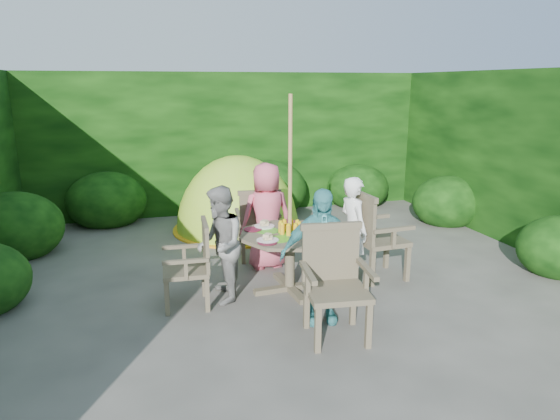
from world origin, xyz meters
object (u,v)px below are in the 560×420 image
object	(u,v)px
child_right	(353,230)
dome_tent	(239,229)
child_left	(220,245)
patio_table	(290,242)
garden_chair_left	(193,263)
child_front	(320,256)
garden_chair_right	(374,234)
parasol_pole	(290,197)
garden_chair_back	(258,223)
child_back	(267,216)
garden_chair_front	(335,280)

from	to	relation	value
child_right	dome_tent	xyz separation A→B (m)	(-0.87, 2.53, -0.63)
child_right	child_left	distance (m)	1.60
patio_table	garden_chair_left	bearing A→B (deg)	-174.99
dome_tent	child_front	bearing A→B (deg)	-96.01
child_right	child_left	size ratio (longest dim) A/B	1.00
patio_table	garden_chair_right	distance (m)	1.09
dome_tent	child_left	bearing A→B (deg)	-113.53
patio_table	parasol_pole	xyz separation A→B (m)	(-0.00, -0.00, 0.52)
dome_tent	garden_chair_back	bearing A→B (deg)	-99.29
child_back	dome_tent	world-z (taller)	child_back
child_right	child_back	xyz separation A→B (m)	(-0.86, 0.74, 0.05)
child_left	child_back	xyz separation A→B (m)	(0.74, 0.86, 0.05)
garden_chair_left	child_right	distance (m)	1.91
garden_chair_left	child_left	size ratio (longest dim) A/B	0.69
garden_chair_left	child_right	size ratio (longest dim) A/B	0.69
dome_tent	child_right	bearing A→B (deg)	-79.32
child_front	child_right	bearing A→B (deg)	57.73
garden_chair_front	dome_tent	distance (m)	3.73
patio_table	garden_chair_right	bearing A→B (deg)	4.48
garden_chair_left	garden_chair_back	xyz separation A→B (m)	(1.00, 1.19, 0.04)
patio_table	child_back	bearing A→B (deg)	94.72
parasol_pole	garden_chair_right	world-z (taller)	parasol_pole
garden_chair_back	child_left	world-z (taller)	child_left
child_right	child_front	world-z (taller)	child_front
garden_chair_front	child_back	bearing A→B (deg)	101.62
parasol_pole	garden_chair_left	world-z (taller)	parasol_pole
child_left	child_front	xyz separation A→B (m)	(0.86, -0.74, 0.04)
child_left	garden_chair_front	bearing A→B (deg)	46.52
child_front	parasol_pole	bearing A→B (deg)	102.73
child_back	garden_chair_front	bearing A→B (deg)	89.91
garden_chair_right	dome_tent	bearing A→B (deg)	21.52
child_left	dome_tent	xyz separation A→B (m)	(0.72, 2.66, -0.63)
parasol_pole	child_front	xyz separation A→B (m)	(0.06, -0.80, -0.43)
child_left	child_back	size ratio (longest dim) A/B	0.93
garden_chair_left	child_front	xyz separation A→B (m)	(1.16, -0.70, 0.20)
garden_chair_right	child_front	world-z (taller)	child_front
child_right	garden_chair_right	bearing A→B (deg)	-93.20
child_right	dome_tent	bearing A→B (deg)	11.02
garden_chair_right	patio_table	bearing A→B (deg)	91.18
garden_chair_left	garden_chair_front	xyz separation A→B (m)	(1.20, -0.99, 0.06)
garden_chair_right	garden_chair_front	bearing A→B (deg)	136.74
child_left	parasol_pole	bearing A→B (deg)	99.74
garden_chair_left	garden_chair_back	size ratio (longest dim) A/B	0.93
garden_chair_back	dome_tent	world-z (taller)	dome_tent
garden_chair_right	child_right	xyz separation A→B (m)	(-0.29, -0.02, 0.09)
garden_chair_front	child_left	bearing A→B (deg)	137.88
garden_chair_right	child_right	size ratio (longest dim) A/B	0.81
garden_chair_right	dome_tent	size ratio (longest dim) A/B	0.43
child_back	garden_chair_back	bearing A→B (deg)	-87.60
garden_chair_left	garden_chair_front	distance (m)	1.56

